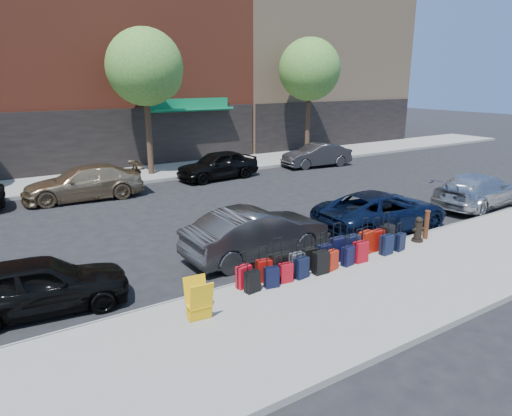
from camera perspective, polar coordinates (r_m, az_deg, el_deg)
ground at (r=16.17m, az=-2.75°, el=-2.03°), size 120.00×120.00×0.00m
sidewalk_near at (r=11.40m, az=14.24°, el=-10.06°), size 60.00×4.00×0.15m
sidewalk_far at (r=25.05m, az=-14.40°, el=4.10°), size 60.00×4.00×0.15m
curb_near at (r=12.71m, az=7.57°, el=-6.91°), size 60.00×0.08×0.15m
curb_far at (r=23.18m, az=-12.77°, el=3.29°), size 60.00×0.08×0.15m
building_right at (r=39.48m, az=4.49°, el=21.66°), size 15.00×12.12×18.00m
tree_center at (r=24.31m, az=-13.40°, el=16.51°), size 3.80×3.80×7.27m
tree_right at (r=29.61m, az=6.91°, el=16.62°), size 3.80×3.80×7.27m
suitcase_front_0 at (r=10.98m, az=-1.54°, el=-8.56°), size 0.39×0.26×0.88m
suitcase_front_1 at (r=11.28m, az=1.01°, el=-7.82°), size 0.40×0.27×0.90m
suitcase_front_2 at (r=11.41m, az=2.83°, el=-7.28°), size 0.45×0.26×1.06m
suitcase_front_3 at (r=11.73m, az=5.11°, el=-6.92°), size 0.38×0.21×0.91m
suitcase_front_4 at (r=12.02m, az=6.66°, el=-6.33°), size 0.40×0.24×0.94m
suitcase_front_5 at (r=12.37m, az=8.56°, el=-5.79°), size 0.39×0.22×0.91m
suitcase_front_6 at (r=12.68m, az=10.19°, el=-5.08°), size 0.45×0.26×1.07m
suitcase_front_7 at (r=12.91m, az=11.81°, el=-4.79°), size 0.45×0.26×1.07m
suitcase_front_8 at (r=13.37m, az=13.59°, el=-4.20°), size 0.47×0.31×1.05m
suitcase_front_9 at (r=13.69m, az=14.87°, el=-3.91°), size 0.41×0.23×0.98m
suitcase_front_10 at (r=14.02m, az=16.04°, el=-3.42°), size 0.47×0.30×1.07m
suitcase_back_0 at (r=10.76m, az=-0.47°, el=-9.16°), size 0.37×0.24×0.84m
suitcase_back_1 at (r=11.00m, az=1.94°, el=-8.62°), size 0.37×0.26×0.82m
suitcase_back_2 at (r=11.28m, az=3.73°, el=-8.07°), size 0.35×0.23×0.78m
suitcase_back_3 at (r=11.52m, az=5.69°, el=-7.44°), size 0.38×0.24×0.86m
suitcase_back_4 at (r=11.82m, az=8.08°, el=-6.76°), size 0.41×0.25×0.96m
suitcase_back_5 at (r=12.10m, az=9.42°, el=-6.45°), size 0.39×0.27×0.84m
suitcase_back_6 at (r=12.46m, az=11.43°, el=-5.88°), size 0.38×0.26×0.85m
suitcase_back_7 at (r=12.73m, az=12.92°, el=-5.36°), size 0.40×0.24×0.94m
suitcase_back_9 at (r=13.47m, az=16.00°, el=-4.43°), size 0.39×0.24×0.91m
suitcase_back_10 at (r=13.89m, az=17.51°, el=-4.06°), size 0.38×0.26×0.82m
fire_hydrant at (r=14.80m, az=19.61°, el=-2.61°), size 0.40×0.35×0.78m
bollard at (r=15.10m, az=20.54°, el=-1.92°), size 0.17×0.17×0.90m
display_rack at (r=9.64m, az=-7.18°, el=-11.32°), size 0.54×0.58×0.87m
car_near_0 at (r=11.12m, az=-25.46°, el=-8.67°), size 3.91×1.99×1.28m
car_near_1 at (r=13.05m, az=0.13°, el=-3.14°), size 4.38×1.62×1.43m
car_near_2 at (r=15.95m, az=15.47°, el=-0.36°), size 4.91×2.47×1.33m
car_near_3 at (r=20.22m, az=26.04°, el=1.98°), size 4.78×2.28×1.35m
car_far_1 at (r=20.70m, az=-20.75°, el=2.97°), size 5.06×2.41×1.42m
car_far_2 at (r=23.44m, az=-4.79°, el=5.39°), size 4.40×2.07×1.45m
car_far_3 at (r=26.97m, az=7.59°, el=6.57°), size 4.23×1.88×1.35m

